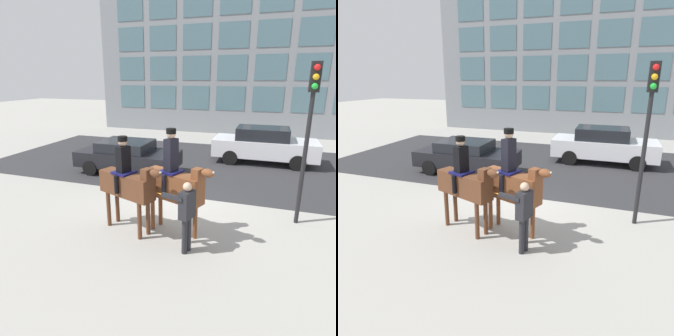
{
  "view_description": "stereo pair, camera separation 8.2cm",
  "coord_description": "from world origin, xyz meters",
  "views": [
    {
      "loc": [
        2.76,
        -8.57,
        3.86
      ],
      "look_at": [
        0.25,
        -1.23,
        1.51
      ],
      "focal_mm": 32.0,
      "sensor_mm": 36.0,
      "label": 1
    },
    {
      "loc": [
        2.83,
        -8.54,
        3.86
      ],
      "look_at": [
        0.25,
        -1.23,
        1.51
      ],
      "focal_mm": 32.0,
      "sensor_mm": 36.0,
      "label": 2
    }
  ],
  "objects": [
    {
      "name": "ground_plane",
      "position": [
        0.0,
        0.0,
        0.0
      ],
      "size": [
        80.0,
        80.0,
        0.0
      ],
      "primitive_type": "plane",
      "color": "#9E9B93"
    },
    {
      "name": "street_car_far_lane",
      "position": [
        2.57,
        5.83,
        0.86
      ],
      "size": [
        4.64,
        1.99,
        1.66
      ],
      "color": "silver",
      "rests_on": "ground_plane"
    },
    {
      "name": "pedestrian_bystander",
      "position": [
        1.18,
        -2.68,
        1.0
      ],
      "size": [
        0.9,
        0.45,
        1.69
      ],
      "rotation": [
        0.0,
        0.0,
        2.85
      ],
      "color": "#232328",
      "rests_on": "ground_plane"
    },
    {
      "name": "traffic_light",
      "position": [
        3.69,
        -0.31,
        2.83
      ],
      "size": [
        0.24,
        0.29,
        4.24
      ],
      "color": "black",
      "rests_on": "ground_plane"
    },
    {
      "name": "street_car_near_lane",
      "position": [
        -2.77,
        2.42,
        0.72
      ],
      "size": [
        4.18,
        2.02,
        1.35
      ],
      "color": "black",
      "rests_on": "ground_plane"
    },
    {
      "name": "road_surface",
      "position": [
        0.0,
        4.75,
        0.0
      ],
      "size": [
        19.64,
        8.5,
        0.01
      ],
      "color": "#2D2D30",
      "rests_on": "ground_plane"
    },
    {
      "name": "mounted_horse_lead",
      "position": [
        -0.51,
        -2.17,
        1.32
      ],
      "size": [
        1.94,
        0.96,
        2.49
      ],
      "rotation": [
        0.0,
        0.0,
        -0.35
      ],
      "color": "#59331E",
      "rests_on": "ground_plane"
    },
    {
      "name": "mounted_horse_companion",
      "position": [
        0.67,
        -1.96,
        1.37
      ],
      "size": [
        1.92,
        1.0,
        2.71
      ],
      "rotation": [
        0.0,
        0.0,
        -0.37
      ],
      "color": "brown",
      "rests_on": "ground_plane"
    }
  ]
}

